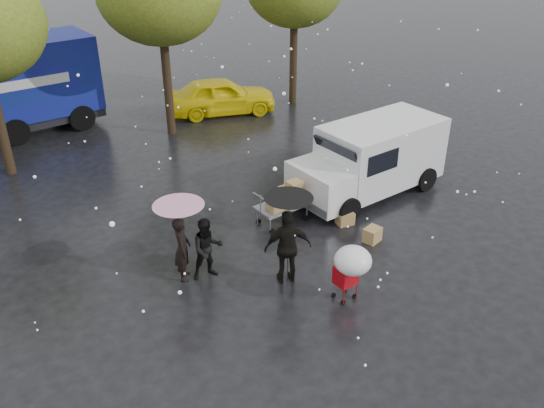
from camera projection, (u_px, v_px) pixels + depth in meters
ground at (276, 278)px, 14.01m from camera, size 90.00×90.00×0.00m
person_pink at (182, 249)px, 13.63m from camera, size 0.64×0.72×1.65m
person_middle at (207, 249)px, 13.70m from camera, size 0.90×0.78×1.59m
person_black at (288, 247)px, 13.47m from camera, size 1.21×0.91×1.91m
umbrella_pink at (179, 211)px, 13.13m from camera, size 1.19×1.19×2.01m
umbrella_black at (288, 204)px, 12.91m from camera, size 1.12×1.12×2.27m
vendor_cart at (285, 199)px, 16.03m from camera, size 1.52×0.80×1.27m
shopping_cart at (352, 263)px, 12.70m from camera, size 0.84×0.84×1.46m
white_van at (372, 158)px, 17.44m from camera, size 4.91×2.18×2.20m
box_ground_near at (372, 235)px, 15.38m from camera, size 0.51×0.44×0.40m
box_ground_far at (345, 218)px, 16.18m from camera, size 0.53×0.45×0.36m
yellow_taxi at (221, 96)px, 23.91m from camera, size 4.81×3.31×1.52m
tree_row at (76, 6)px, 18.36m from camera, size 21.60×4.40×7.12m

